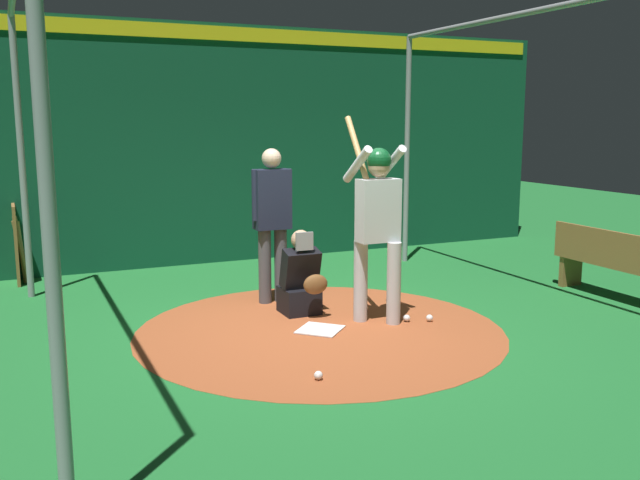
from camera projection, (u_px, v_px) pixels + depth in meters
name	position (u px, v px, depth m)	size (l,w,h in m)	color
ground_plane	(320.00, 331.00, 7.17)	(27.55, 27.55, 0.00)	#1E6B2D
dirt_circle	(320.00, 330.00, 7.17)	(3.79, 3.79, 0.01)	#9E4C28
home_plate	(320.00, 329.00, 7.16)	(0.42, 0.42, 0.01)	white
batter	(377.00, 217.00, 7.28)	(0.68, 0.49, 2.19)	#BCBCC0
catcher	(301.00, 281.00, 7.72)	(0.58, 0.40, 0.96)	black
umpire	(272.00, 216.00, 8.12)	(0.23, 0.49, 1.82)	#4C4C51
back_wall	(213.00, 145.00, 10.38)	(0.22, 11.55, 3.54)	#0F472D
cage_frame	(320.00, 102.00, 6.77)	(5.55, 5.41, 3.38)	gray
bat_rack	(18.00, 246.00, 9.26)	(0.70, 0.20, 1.05)	olive
bench	(619.00, 264.00, 8.28)	(1.89, 0.36, 0.85)	olive
baseball_0	(407.00, 318.00, 7.46)	(0.07, 0.07, 0.07)	white
baseball_1	(318.00, 375.00, 5.79)	(0.07, 0.07, 0.07)	white
baseball_2	(430.00, 318.00, 7.47)	(0.07, 0.07, 0.07)	white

